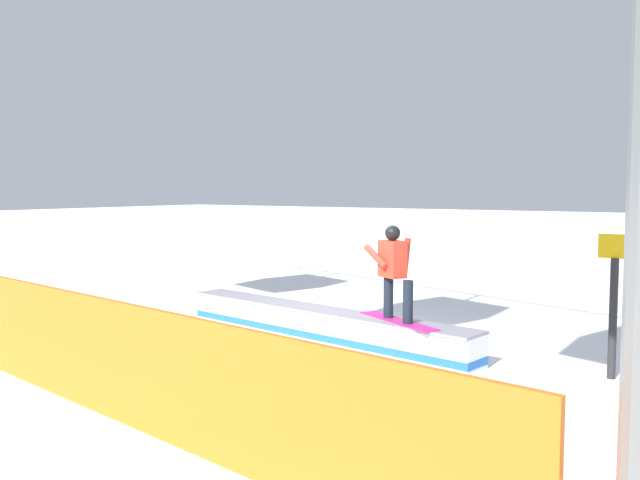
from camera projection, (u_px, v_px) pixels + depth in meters
name	position (u px, v px, depth m)	size (l,w,h in m)	color
ground_plane	(320.00, 340.00, 10.61)	(120.00, 120.00, 0.00)	white
grind_box	(320.00, 326.00, 10.60)	(5.58, 1.44, 0.50)	white
snowboarder	(394.00, 270.00, 9.61)	(1.54, 1.01, 1.36)	#C82383
safety_fence	(103.00, 356.00, 7.11)	(9.87, 0.06, 1.24)	orange
trail_marker	(614.00, 302.00, 8.41)	(0.40, 0.10, 1.82)	#262628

